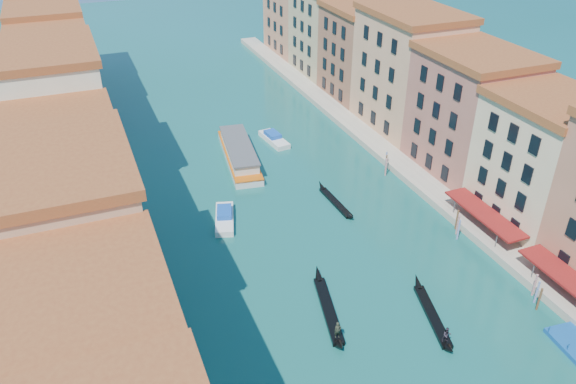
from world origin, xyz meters
name	(u,v)px	position (x,y,z in m)	size (l,w,h in m)	color
left_bank_palazzos	(63,145)	(-26.00, 64.68, 9.71)	(12.80, 128.40, 21.00)	beige
right_bank_palazzos	(427,88)	(30.00, 65.00, 9.75)	(12.80, 128.40, 21.00)	#AF5537
quay	(379,148)	(22.00, 65.00, 0.50)	(4.00, 140.00, 1.00)	#A39784
mooring_poles_right	(519,278)	(19.10, 28.80, 1.30)	(1.44, 54.24, 3.20)	brown
vaporetto_far	(239,153)	(-0.68, 70.27, 1.26)	(6.72, 19.15, 2.79)	silver
gondola_fore	(328,308)	(-2.45, 32.95, 0.45)	(3.97, 13.22, 2.66)	black
gondola_right	(433,316)	(7.32, 27.89, 0.46)	(4.01, 11.95, 2.42)	black
gondola_far	(335,201)	(7.84, 52.66, 0.31)	(1.27, 10.83, 1.53)	black
motorboat_mid	(225,217)	(-7.85, 53.92, 0.60)	(4.34, 7.79, 1.54)	white
motorboat_far	(274,138)	(6.85, 74.63, 0.60)	(3.26, 7.73, 1.55)	silver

